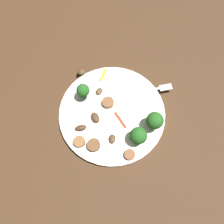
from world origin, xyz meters
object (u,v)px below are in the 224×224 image
object	(u,v)px
fork	(145,91)
sausage_slice_0	(108,103)
mushroom_3	(81,128)
pepper_strip_1	(120,120)
broccoli_floret_2	(138,136)
mushroom_2	(95,117)
broccoli_floret_1	(83,91)
broccoli_floret_0	(155,121)
sausage_slice_1	(94,145)
mushroom_1	(112,139)
pepper_strip_0	(103,75)
mushroom_4	(81,72)
sausage_slice_2	(79,142)
plate	(112,113)
mushroom_0	(99,91)
sausage_slice_3	(130,155)

from	to	relation	value
fork	sausage_slice_0	distance (m)	0.11
mushroom_3	pepper_strip_1	size ratio (longest dim) A/B	0.59
broccoli_floret_2	mushroom_2	xyz separation A→B (m)	(-0.12, 0.03, -0.02)
broccoli_floret_1	mushroom_2	world-z (taller)	broccoli_floret_1
broccoli_floret_0	sausage_slice_1	world-z (taller)	broccoli_floret_0
mushroom_2	sausage_slice_0	bearing A→B (deg)	66.83
mushroom_1	pepper_strip_0	xyz separation A→B (m)	(-0.07, 0.17, -0.00)
mushroom_2	mushroom_4	distance (m)	0.14
sausage_slice_2	fork	bearing A→B (deg)	53.71
sausage_slice_1	plate	bearing A→B (deg)	77.57
plate	mushroom_1	bearing A→B (deg)	-75.78
sausage_slice_1	broccoli_floret_2	bearing A→B (deg)	23.33
fork	broccoli_floret_0	world-z (taller)	broccoli_floret_0
broccoli_floret_0	broccoli_floret_1	world-z (taller)	broccoli_floret_0
plate	mushroom_0	bearing A→B (deg)	134.51
mushroom_0	pepper_strip_0	size ratio (longest dim) A/B	0.55
fork	mushroom_3	size ratio (longest dim) A/B	5.74
broccoli_floret_0	broccoli_floret_2	world-z (taller)	broccoli_floret_0
broccoli_floret_0	sausage_slice_2	size ratio (longest dim) A/B	2.03
fork	broccoli_floret_1	world-z (taller)	broccoli_floret_1
mushroom_0	pepper_strip_1	bearing A→B (deg)	-41.42
broccoli_floret_0	mushroom_0	bearing A→B (deg)	159.22
plate	mushroom_3	xyz separation A→B (m)	(-0.07, -0.06, 0.01)
mushroom_3	mushroom_4	bearing A→B (deg)	106.32
broccoli_floret_1	sausage_slice_0	size ratio (longest dim) A/B	1.63
broccoli_floret_2	sausage_slice_2	world-z (taller)	broccoli_floret_2
sausage_slice_1	sausage_slice_3	bearing A→B (deg)	-0.85
fork	pepper_strip_1	distance (m)	0.11
pepper_strip_1	fork	bearing A→B (deg)	64.53
sausage_slice_2	mushroom_2	world-z (taller)	mushroom_2
broccoli_floret_2	mushroom_4	distance (m)	0.24
sausage_slice_3	mushroom_1	size ratio (longest dim) A/B	1.11
sausage_slice_1	pepper_strip_1	size ratio (longest dim) A/B	0.63
sausage_slice_0	sausage_slice_3	world-z (taller)	same
broccoli_floret_2	pepper_strip_0	size ratio (longest dim) A/B	1.29
broccoli_floret_2	sausage_slice_3	xyz separation A→B (m)	(-0.01, -0.04, -0.02)
pepper_strip_1	pepper_strip_0	bearing A→B (deg)	122.96
plate	mushroom_2	bearing A→B (deg)	-143.54
plate	sausage_slice_1	bearing A→B (deg)	-102.43
sausage_slice_1	sausage_slice_0	bearing A→B (deg)	87.52
sausage_slice_0	mushroom_3	distance (m)	0.10
plate	broccoli_floret_1	world-z (taller)	broccoli_floret_1
broccoli_floret_1	pepper_strip_1	world-z (taller)	broccoli_floret_1
sausage_slice_2	sausage_slice_3	distance (m)	0.13
broccoli_floret_0	sausage_slice_1	bearing A→B (deg)	-146.14
pepper_strip_0	fork	bearing A→B (deg)	-10.07
broccoli_floret_1	sausage_slice_0	distance (m)	0.07
broccoli_floret_0	mushroom_3	bearing A→B (deg)	-163.34
mushroom_1	mushroom_4	world-z (taller)	mushroom_4
plate	mushroom_4	distance (m)	0.15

